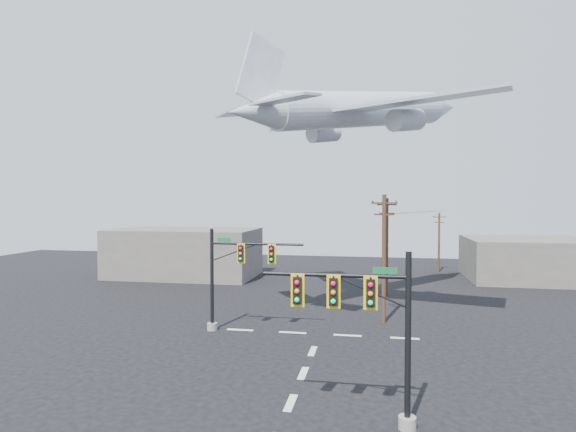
% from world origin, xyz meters
% --- Properties ---
extents(ground, '(120.00, 120.00, 0.00)m').
position_xyz_m(ground, '(0.00, 0.00, 0.00)').
color(ground, black).
rests_on(ground, ground).
extents(lane_markings, '(14.00, 21.20, 0.01)m').
position_xyz_m(lane_markings, '(0.00, 5.33, 0.01)').
color(lane_markings, silver).
rests_on(lane_markings, ground).
extents(signal_mast_near, '(6.65, 0.83, 7.57)m').
position_xyz_m(signal_mast_near, '(3.78, -1.75, 4.25)').
color(signal_mast_near, gray).
rests_on(signal_mast_near, ground).
extents(signal_mast_far, '(7.27, 0.84, 7.60)m').
position_xyz_m(signal_mast_far, '(-6.54, 11.53, 4.07)').
color(signal_mast_far, gray).
rests_on(signal_mast_far, ground).
extents(utility_pole_a, '(2.03, 0.34, 10.16)m').
position_xyz_m(utility_pole_a, '(4.58, 16.11, 5.31)').
color(utility_pole_a, '#4B3120').
rests_on(utility_pole_a, ground).
extents(utility_pole_b, '(1.99, 0.49, 9.88)m').
position_xyz_m(utility_pole_b, '(5.02, 27.60, 5.17)').
color(utility_pole_b, '#4B3120').
rests_on(utility_pole_b, ground).
extents(utility_pole_c, '(1.60, 0.54, 7.95)m').
position_xyz_m(utility_pole_c, '(12.20, 44.25, 4.16)').
color(utility_pole_c, '#4B3120').
rests_on(utility_pole_c, ground).
extents(power_lines, '(9.27, 28.14, 1.06)m').
position_xyz_m(power_lines, '(7.13, 30.47, 8.66)').
color(power_lines, black).
extents(airliner, '(22.71, 23.97, 7.36)m').
position_xyz_m(airliner, '(2.77, 20.19, 17.52)').
color(airliner, silver).
extents(building_left, '(18.00, 10.00, 6.00)m').
position_xyz_m(building_left, '(-20.00, 35.00, 3.00)').
color(building_left, '#66615A').
rests_on(building_left, ground).
extents(building_right, '(14.00, 12.00, 5.00)m').
position_xyz_m(building_right, '(22.00, 40.00, 2.50)').
color(building_right, '#66615A').
rests_on(building_right, ground).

